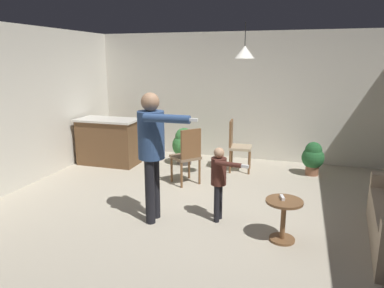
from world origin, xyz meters
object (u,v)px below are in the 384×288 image
at_px(dining_chair_near_wall, 237,144).
at_px(potted_plant_by_wall, 184,144).
at_px(side_table_by_couch, 283,215).
at_px(potted_plant_corner, 313,157).
at_px(kitchen_counter, 109,141).
at_px(person_adult, 152,143).
at_px(person_child, 219,176).
at_px(spare_remote_on_table, 282,197).
at_px(dining_chair_by_counter, 188,154).

xyz_separation_m(dining_chair_near_wall, potted_plant_by_wall, (-1.11, 0.12, -0.12)).
distance_m(side_table_by_couch, dining_chair_near_wall, 2.78).
xyz_separation_m(potted_plant_corner, potted_plant_by_wall, (-2.53, -0.04, 0.07)).
height_order(side_table_by_couch, potted_plant_by_wall, potted_plant_by_wall).
relative_size(kitchen_counter, potted_plant_corner, 1.98).
xyz_separation_m(dining_chair_near_wall, potted_plant_corner, (1.42, 0.17, -0.19)).
distance_m(person_adult, dining_chair_near_wall, 2.65).
xyz_separation_m(person_adult, person_child, (0.84, 0.25, -0.44)).
distance_m(dining_chair_near_wall, spare_remote_on_table, 2.73).
bearing_deg(person_child, potted_plant_corner, 161.08).
xyz_separation_m(side_table_by_couch, dining_chair_near_wall, (-1.03, 2.57, 0.22)).
xyz_separation_m(side_table_by_couch, person_child, (-0.86, 0.31, 0.31)).
height_order(dining_chair_by_counter, spare_remote_on_table, dining_chair_by_counter).
bearing_deg(potted_plant_corner, person_adult, -128.05).
bearing_deg(kitchen_counter, spare_remote_on_table, -31.69).
bearing_deg(potted_plant_corner, spare_remote_on_table, -98.83).
distance_m(kitchen_counter, dining_chair_by_counter, 2.07).
relative_size(person_adult, person_child, 1.70).
bearing_deg(potted_plant_corner, kitchen_counter, -173.35).
relative_size(person_child, dining_chair_near_wall, 1.02).
height_order(kitchen_counter, person_adult, person_adult).
distance_m(side_table_by_couch, potted_plant_by_wall, 3.45).
xyz_separation_m(person_child, dining_chair_near_wall, (-0.17, 2.26, -0.09)).
bearing_deg(spare_remote_on_table, side_table_by_couch, -51.63).
distance_m(person_child, dining_chair_by_counter, 1.51).
bearing_deg(dining_chair_by_counter, kitchen_counter, 112.03).
distance_m(dining_chair_by_counter, potted_plant_corner, 2.42).
relative_size(side_table_by_couch, person_adult, 0.30).
distance_m(person_child, potted_plant_by_wall, 2.72).
distance_m(potted_plant_corner, spare_remote_on_table, 2.75).
bearing_deg(potted_plant_corner, side_table_by_couch, -98.14).
bearing_deg(dining_chair_near_wall, potted_plant_by_wall, -101.99).
bearing_deg(person_child, kitchen_counter, -116.74).
bearing_deg(person_adult, kitchen_counter, -139.27).
distance_m(side_table_by_couch, potted_plant_corner, 2.77).
bearing_deg(dining_chair_near_wall, kitchen_counter, -89.04).
xyz_separation_m(person_adult, dining_chair_near_wall, (0.67, 2.51, -0.53)).
distance_m(person_adult, spare_remote_on_table, 1.76).
height_order(side_table_by_couch, dining_chair_near_wall, dining_chair_near_wall).
bearing_deg(potted_plant_by_wall, person_child, -61.78).
relative_size(side_table_by_couch, dining_chair_near_wall, 0.52).
bearing_deg(person_child, side_table_by_couch, 78.41).
distance_m(dining_chair_by_counter, spare_remote_on_table, 2.27).
xyz_separation_m(potted_plant_by_wall, spare_remote_on_table, (2.11, -2.66, 0.12)).
bearing_deg(kitchen_counter, potted_plant_corner, 6.65).
distance_m(kitchen_counter, potted_plant_by_wall, 1.57).
bearing_deg(spare_remote_on_table, kitchen_counter, 148.31).
distance_m(person_adult, person_child, 0.98).
distance_m(kitchen_counter, potted_plant_corner, 4.07).
distance_m(side_table_by_couch, dining_chair_by_counter, 2.32).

